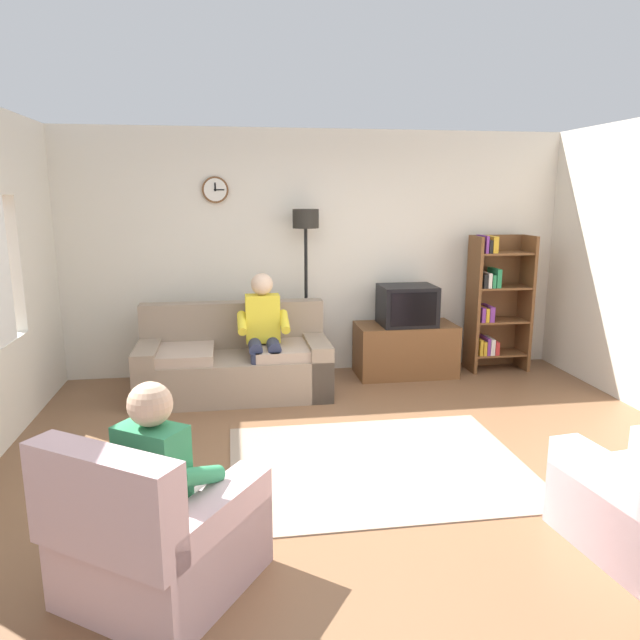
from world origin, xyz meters
The scene contains 11 objects.
ground_plane centered at (0.00, 0.00, 0.00)m, with size 12.00×12.00×0.00m, color brown.
back_wall_assembly centered at (0.00, 2.66, 1.35)m, with size 6.20×0.17×2.70m.
couch centered at (-0.98, 1.88, 0.31)m, with size 1.90×0.89×0.90m.
tv_stand centered at (0.93, 2.25, 0.29)m, with size 1.10×0.56×0.58m.
tv centered at (0.93, 2.23, 0.80)m, with size 0.60×0.49×0.44m.
bookshelf centered at (2.00, 2.32, 0.79)m, with size 0.68×0.36×1.56m.
floor_lamp centered at (-0.18, 2.35, 1.45)m, with size 0.28×0.28×1.85m.
armchair_near_window centered at (-1.39, -1.14, 0.29)m, with size 1.16×1.18×0.90m.
area_rug centered at (0.07, 0.07, 0.01)m, with size 2.20×1.70×0.01m, color gray.
person_on_couch centered at (-0.68, 1.77, 0.70)m, with size 0.51×0.54×1.24m.
person_in_left_armchair centered at (-1.34, -1.07, 0.60)m, with size 0.61×0.64×1.12m.
Camera 1 is at (-0.98, -3.91, 2.00)m, focal length 32.90 mm.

